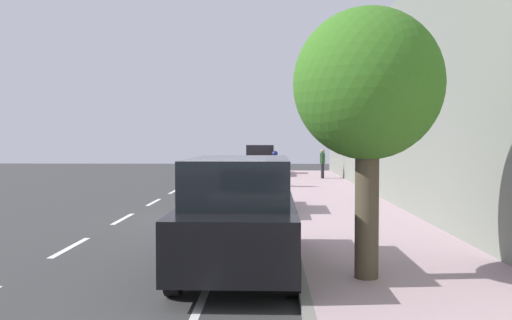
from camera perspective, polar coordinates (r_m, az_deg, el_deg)
The scene contains 13 objects.
ground at distance 16.22m, azimuth -3.46°, elevation -6.03°, with size 71.56×71.56×0.00m, color #373737.
sidewalk at distance 16.32m, azimuth 9.80°, elevation -5.77°, with size 3.56×44.73×0.13m, color #B2959D.
curb_edge at distance 16.16m, azimuth 3.22°, elevation -5.83°, with size 0.16×44.73×0.13m, color gray.
lane_stripe_centre at distance 16.46m, azimuth -13.64°, elevation -5.95°, with size 0.14×44.20×0.01m.
lane_stripe_bike_edge at distance 16.19m, azimuth -2.02°, elevation -6.03°, with size 0.12×44.73×0.01m, color white.
building_facade at distance 16.63m, azimuth 16.86°, elevation 5.94°, with size 0.50×44.73×6.87m, color gray.
parked_suv_black_second at distance 9.55m, azimuth -1.74°, elevation -5.57°, with size 1.99×4.71×1.99m.
parked_sedan_green_mid at distance 16.96m, azimuth -0.70°, elevation -3.11°, with size 1.93×4.45×1.52m.
parked_pickup_red_far at distance 34.39m, azimuth 0.39°, elevation -0.19°, with size 2.18×5.37×1.95m.
bicycle_at_curb at distance 25.71m, azimuth 1.53°, elevation -2.19°, with size 1.52×0.88×0.73m.
cyclist_with_backpack at distance 25.23m, azimuth 2.02°, elevation -0.60°, with size 0.54×0.55×1.79m.
street_tree_mid_block at distance 8.77m, azimuth 11.52°, elevation 7.45°, with size 2.32×2.32×4.22m.
pedestrian_on_phone at distance 30.87m, azimuth 6.93°, elevation -0.17°, with size 0.31×0.61×1.65m.
Camera 1 is at (1.38, -16.00, 2.31)m, focal length 38.53 mm.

